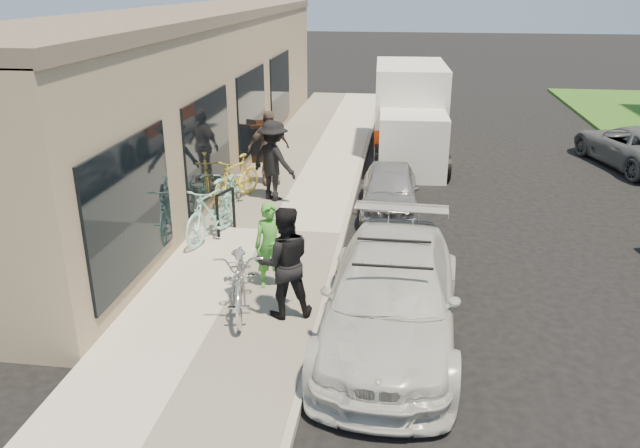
{
  "coord_description": "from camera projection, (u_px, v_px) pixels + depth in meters",
  "views": [
    {
      "loc": [
        0.68,
        -8.69,
        4.92
      ],
      "look_at": [
        -0.66,
        1.16,
        1.05
      ],
      "focal_mm": 35.0,
      "sensor_mm": 36.0,
      "label": 1
    }
  ],
  "objects": [
    {
      "name": "man_standing",
      "position": [
        284.0,
        262.0,
        9.27
      ],
      "size": [
        1.01,
        0.89,
        1.74
      ],
      "primitive_type": "imported",
      "rotation": [
        0.0,
        0.0,
        3.46
      ],
      "color": "black",
      "rests_on": "sidewalk"
    },
    {
      "name": "bike_rack",
      "position": [
        225.0,
        207.0,
        12.53
      ],
      "size": [
        0.24,
        0.6,
        0.89
      ],
      "rotation": [
        0.0,
        0.0,
        -0.32
      ],
      "color": "black",
      "rests_on": "sidewalk"
    },
    {
      "name": "cruiser_bike_c",
      "position": [
        237.0,
        178.0,
        14.42
      ],
      "size": [
        1.07,
        1.79,
        1.04
      ],
      "primitive_type": "imported",
      "rotation": [
        0.0,
        0.0,
        -0.36
      ],
      "color": "gold",
      "rests_on": "sidewalk"
    },
    {
      "name": "cruiser_bike_b",
      "position": [
        231.0,
        188.0,
        13.93
      ],
      "size": [
        0.88,
        1.83,
        0.92
      ],
      "primitive_type": "imported",
      "rotation": [
        0.0,
        0.0,
        0.16
      ],
      "color": "#99E5DB",
      "rests_on": "sidewalk"
    },
    {
      "name": "tandem_bike",
      "position": [
        240.0,
        275.0,
        9.63
      ],
      "size": [
        1.18,
        2.17,
        1.08
      ],
      "primitive_type": "imported",
      "rotation": [
        0.0,
        0.0,
        0.24
      ],
      "color": "silver",
      "rests_on": "sidewalk"
    },
    {
      "name": "sidewalk",
      "position": [
        268.0,
        233.0,
        12.88
      ],
      "size": [
        3.0,
        34.0,
        0.15
      ],
      "primitive_type": "cube",
      "color": "beige",
      "rests_on": "ground"
    },
    {
      "name": "sedan_silver",
      "position": [
        390.0,
        189.0,
        14.08
      ],
      "size": [
        1.36,
        3.21,
        1.08
      ],
      "primitive_type": "imported",
      "rotation": [
        0.0,
        0.0,
        0.02
      ],
      "color": "#939498",
      "rests_on": "ground"
    },
    {
      "name": "sandwich_board",
      "position": [
        258.0,
        142.0,
        17.45
      ],
      "size": [
        0.89,
        0.89,
        1.13
      ],
      "rotation": [
        0.0,
        0.0,
        0.37
      ],
      "color": "black",
      "rests_on": "sidewalk"
    },
    {
      "name": "sedan_white",
      "position": [
        391.0,
        296.0,
        8.99
      ],
      "size": [
        2.11,
        4.77,
        1.4
      ],
      "rotation": [
        0.0,
        0.0,
        -0.04
      ],
      "color": "silver",
      "rests_on": "ground"
    },
    {
      "name": "storefront",
      "position": [
        189.0,
        90.0,
        17.16
      ],
      "size": [
        3.6,
        20.0,
        4.22
      ],
      "color": "tan",
      "rests_on": "ground"
    },
    {
      "name": "moving_truck",
      "position": [
        409.0,
        117.0,
        18.52
      ],
      "size": [
        2.24,
        5.47,
        2.65
      ],
      "rotation": [
        0.0,
        0.0,
        0.04
      ],
      "color": "white",
      "rests_on": "ground"
    },
    {
      "name": "far_car_gray",
      "position": [
        634.0,
        146.0,
        17.63
      ],
      "size": [
        2.9,
        4.52,
        1.16
      ],
      "primitive_type": "imported",
      "rotation": [
        0.0,
        0.0,
        3.39
      ],
      "color": "#55585A",
      "rests_on": "ground"
    },
    {
      "name": "ground",
      "position": [
        351.0,
        314.0,
        9.89
      ],
      "size": [
        120.0,
        120.0,
        0.0
      ],
      "primitive_type": "plane",
      "color": "black",
      "rests_on": "ground"
    },
    {
      "name": "bystander_b",
      "position": [
        268.0,
        148.0,
        15.43
      ],
      "size": [
        1.16,
        0.98,
        1.86
      ],
      "primitive_type": "imported",
      "rotation": [
        0.0,
        0.0,
        0.58
      ],
      "color": "brown",
      "rests_on": "sidewalk"
    },
    {
      "name": "bystander_a",
      "position": [
        274.0,
        161.0,
        14.31
      ],
      "size": [
        1.39,
        1.21,
        1.86
      ],
      "primitive_type": "imported",
      "rotation": [
        0.0,
        0.0,
        2.6
      ],
      "color": "black",
      "rests_on": "sidewalk"
    },
    {
      "name": "curb",
      "position": [
        342.0,
        237.0,
        12.69
      ],
      "size": [
        0.12,
        34.0,
        0.13
      ],
      "primitive_type": "cube",
      "color": "#9E9A91",
      "rests_on": "ground"
    },
    {
      "name": "woman_rider",
      "position": [
        271.0,
        246.0,
        10.21
      ],
      "size": [
        0.6,
        0.47,
        1.46
      ],
      "primitive_type": "imported",
      "rotation": [
        0.0,
        0.0,
        0.25
      ],
      "color": "green",
      "rests_on": "sidewalk"
    },
    {
      "name": "cruiser_bike_a",
      "position": [
        212.0,
        211.0,
        12.24
      ],
      "size": [
        0.99,
        1.95,
        1.13
      ],
      "primitive_type": "imported",
      "rotation": [
        0.0,
        0.0,
        -0.26
      ],
      "color": "#99E5DB",
      "rests_on": "sidewalk"
    }
  ]
}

